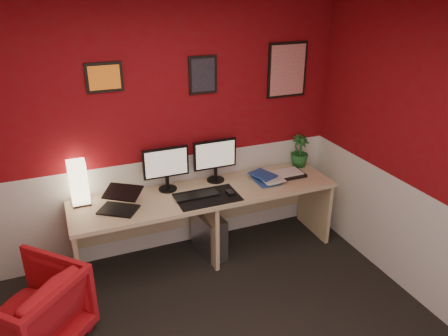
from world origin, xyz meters
TOP-DOWN VIEW (x-y plane):
  - ceiling at (0.00, 0.00)m, footprint 4.00×3.50m
  - wall_back at (0.00, 1.75)m, footprint 4.00×0.01m
  - wainscot_back at (0.00, 1.75)m, footprint 4.00×0.01m
  - wainscot_right at (2.00, 0.00)m, footprint 0.01×3.50m
  - desk at (0.50, 1.41)m, footprint 2.60×0.65m
  - shoji_lamp at (-0.66, 1.62)m, footprint 0.16×0.16m
  - laptop at (-0.36, 1.36)m, footprint 0.40×0.38m
  - monitor_left at (0.16, 1.60)m, footprint 0.45×0.06m
  - monitor_right at (0.67, 1.62)m, footprint 0.45×0.06m
  - desk_mat at (0.47, 1.30)m, footprint 0.60×0.38m
  - keyboard at (0.37, 1.34)m, footprint 0.42×0.14m
  - mouse at (0.69, 1.26)m, footprint 0.06×0.10m
  - book_bottom at (1.03, 1.41)m, footprint 0.23×0.31m
  - book_middle at (1.07, 1.39)m, footprint 0.23×0.30m
  - book_top at (1.03, 1.40)m, footprint 0.26×0.30m
  - zen_tray at (1.41, 1.45)m, footprint 0.35×0.25m
  - potted_plant at (1.67, 1.62)m, footprint 0.21×0.21m
  - pc_tower at (0.52, 1.43)m, footprint 0.26×0.47m
  - armchair at (-1.18, 0.78)m, footprint 1.01×1.01m
  - art_left at (-0.31, 1.74)m, footprint 0.32×0.02m
  - art_center at (0.60, 1.74)m, footprint 0.28×0.02m
  - art_right at (1.51, 1.74)m, footprint 0.44×0.02m

SIDE VIEW (x-z plane):
  - pc_tower at x=0.52m, z-range 0.00..0.45m
  - armchair at x=-1.18m, z-range 0.00..0.66m
  - desk at x=0.50m, z-range 0.00..0.73m
  - wainscot_back at x=0.00m, z-range 0.00..1.00m
  - wainscot_right at x=2.00m, z-range 0.00..1.00m
  - desk_mat at x=0.47m, z-range 0.73..0.74m
  - book_bottom at x=1.03m, z-range 0.73..0.76m
  - keyboard at x=0.37m, z-range 0.74..0.75m
  - zen_tray at x=1.41m, z-range 0.73..0.76m
  - mouse at x=0.69m, z-range 0.74..0.77m
  - book_middle at x=1.07m, z-range 0.76..0.78m
  - book_top at x=1.03m, z-range 0.78..0.80m
  - laptop at x=-0.36m, z-range 0.73..0.95m
  - potted_plant at x=1.67m, z-range 0.73..1.08m
  - shoji_lamp at x=-0.66m, z-range 0.73..1.13m
  - monitor_left at x=0.16m, z-range 0.73..1.31m
  - monitor_right at x=0.67m, z-range 0.73..1.31m
  - wall_back at x=0.00m, z-range 0.00..2.50m
  - art_right at x=1.51m, z-range 1.50..2.06m
  - art_center at x=0.60m, z-range 1.62..1.98m
  - art_left at x=-0.31m, z-range 1.72..1.98m
  - ceiling at x=0.00m, z-range 2.50..2.50m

